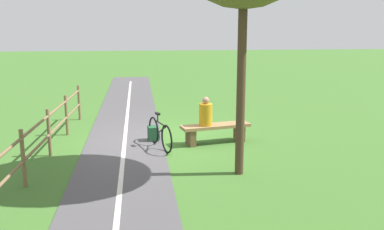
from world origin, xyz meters
TOP-DOWN VIEW (x-y plane):
  - ground_plane at (0.00, 0.00)m, footprint 80.00×80.00m
  - paved_path at (0.84, 4.00)m, footprint 2.86×36.04m
  - path_centre_line at (0.84, 4.00)m, footprint 0.83×31.99m
  - bench at (-1.48, 0.44)m, footprint 1.91×0.87m
  - person_seated at (-1.20, 0.51)m, footprint 0.41×0.41m
  - bicycle at (0.00, 0.74)m, footprint 0.56×1.61m
  - backpack at (0.16, 0.06)m, footprint 0.33×0.37m
  - fence_roadside at (2.71, 4.06)m, footprint 0.44×13.70m

SIDE VIEW (x-z plane):
  - ground_plane at x=0.00m, z-range 0.00..0.00m
  - paved_path at x=0.84m, z-range 0.00..0.02m
  - path_centre_line at x=0.84m, z-range 0.02..0.02m
  - backpack at x=0.16m, z-range 0.00..0.39m
  - bench at x=-1.48m, z-range 0.10..0.60m
  - bicycle at x=0.00m, z-range -0.07..0.81m
  - fence_roadside at x=2.71m, z-range 0.11..1.25m
  - person_seated at x=-1.20m, z-range 0.44..1.20m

